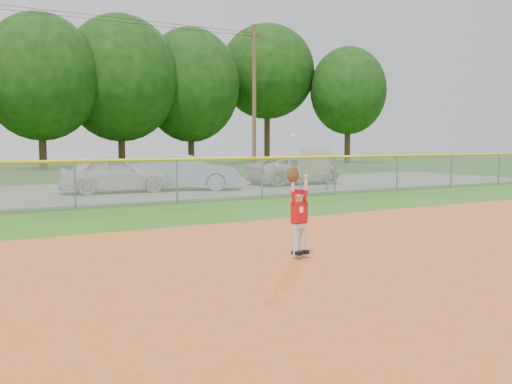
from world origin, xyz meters
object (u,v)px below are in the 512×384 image
car_white_a (114,174)px  car_white_b (295,170)px  ballplayer (298,211)px  car_blue (185,172)px  sponsor_sign (315,163)px

car_white_a → car_white_b: size_ratio=0.92×
ballplayer → car_blue: bearing=74.2°
sponsor_sign → ballplayer: 13.99m
car_blue → sponsor_sign: size_ratio=2.36×
car_blue → ballplayer: 14.96m
car_white_b → sponsor_sign: bearing=156.7°
sponsor_sign → car_blue: bearing=143.4°
car_blue → car_white_b: 5.89m
car_white_a → car_blue: size_ratio=0.94×
car_blue → ballplayer: size_ratio=2.22×
car_white_a → car_white_b: bearing=-83.3°
car_blue → ballplayer: bearing=-167.8°
car_white_b → sponsor_sign: (-1.45, -3.59, 0.50)m
car_blue → car_white_b: size_ratio=0.98×
car_white_b → ballplayer: bearing=144.5°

